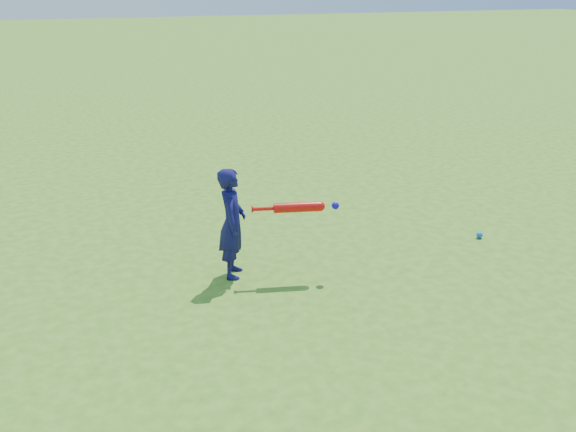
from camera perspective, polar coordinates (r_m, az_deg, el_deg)
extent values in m
plane|color=#3F761C|center=(6.49, -4.04, -2.74)|extent=(80.00, 80.00, 0.00)
imported|color=#11104B|center=(5.71, -4.99, -0.64)|extent=(0.36, 0.43, 1.01)
sphere|color=blue|center=(6.96, 16.66, -1.65)|extent=(0.07, 0.07, 0.07)
cylinder|color=red|center=(5.62, -3.19, 0.60)|extent=(0.03, 0.06, 0.06)
cylinder|color=red|center=(5.63, -2.19, 0.65)|extent=(0.20, 0.08, 0.04)
cylinder|color=red|center=(5.66, 0.80, 0.78)|extent=(0.42, 0.18, 0.09)
sphere|color=red|center=(5.69, 2.87, 0.87)|extent=(0.09, 0.09, 0.09)
sphere|color=#120CD0|center=(5.72, 4.23, 0.93)|extent=(0.07, 0.07, 0.07)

